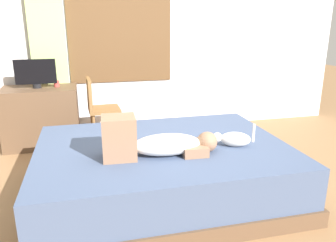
{
  "coord_description": "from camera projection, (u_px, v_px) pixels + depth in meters",
  "views": [
    {
      "loc": [
        -0.57,
        -2.52,
        1.53
      ],
      "look_at": [
        0.14,
        0.38,
        0.64
      ],
      "focal_mm": 35.74,
      "sensor_mm": 36.0,
      "label": 1
    }
  ],
  "objects": [
    {
      "name": "cat",
      "position": [
        233.0,
        139.0,
        2.89
      ],
      "size": [
        0.34,
        0.2,
        0.21
      ],
      "color": "silver",
      "rests_on": "bed"
    },
    {
      "name": "ground_plane",
      "position": [
        162.0,
        204.0,
        2.91
      ],
      "size": [
        16.0,
        16.0,
        0.0
      ],
      "primitive_type": "plane",
      "color": "olive"
    },
    {
      "name": "chair_by_desk",
      "position": [
        98.0,
        106.0,
        4.18
      ],
      "size": [
        0.4,
        0.4,
        0.86
      ],
      "color": "brown",
      "rests_on": "ground"
    },
    {
      "name": "cup",
      "position": [
        57.0,
        84.0,
        4.17
      ],
      "size": [
        0.07,
        0.07,
        0.08
      ],
      "primitive_type": "cylinder",
      "color": "#B23D38",
      "rests_on": "desk"
    },
    {
      "name": "curtain_left",
      "position": [
        48.0,
        41.0,
        4.25
      ],
      "size": [
        0.44,
        0.06,
        2.57
      ],
      "primitive_type": "cube",
      "color": "#ADCC75",
      "rests_on": "ground"
    },
    {
      "name": "desk",
      "position": [
        42.0,
        117.0,
        4.22
      ],
      "size": [
        0.9,
        0.56,
        0.74
      ],
      "color": "brown",
      "rests_on": "ground"
    },
    {
      "name": "back_wall_with_window",
      "position": [
        126.0,
        27.0,
        4.54
      ],
      "size": [
        6.4,
        0.14,
        2.9
      ],
      "color": "silver",
      "rests_on": "ground"
    },
    {
      "name": "tv_monitor",
      "position": [
        36.0,
        73.0,
        4.06
      ],
      "size": [
        0.48,
        0.1,
        0.35
      ],
      "color": "black",
      "rests_on": "desk"
    },
    {
      "name": "bed",
      "position": [
        163.0,
        170.0,
        3.02
      ],
      "size": [
        2.23,
        1.65,
        0.49
      ],
      "color": "brown",
      "rests_on": "ground"
    },
    {
      "name": "person_lying",
      "position": [
        155.0,
        142.0,
        2.68
      ],
      "size": [
        0.94,
        0.3,
        0.34
      ],
      "color": "silver",
      "rests_on": "bed"
    }
  ]
}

